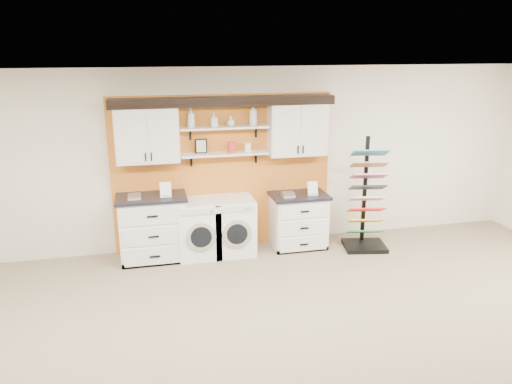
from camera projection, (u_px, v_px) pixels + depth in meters
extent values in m
plane|color=white|center=(310.00, 89.00, 3.58)|extent=(10.00, 10.00, 0.00)
plane|color=silver|center=(223.00, 159.00, 7.72)|extent=(10.00, 0.00, 10.00)
cube|color=#C86C22|center=(224.00, 172.00, 7.74)|extent=(3.40, 0.07, 2.40)
cube|color=silver|center=(147.00, 134.00, 7.15)|extent=(0.90, 0.34, 0.84)
cube|color=silver|center=(131.00, 136.00, 6.94)|extent=(0.42, 0.01, 0.78)
cube|color=silver|center=(163.00, 135.00, 7.04)|extent=(0.42, 0.01, 0.78)
cube|color=silver|center=(297.00, 128.00, 7.64)|extent=(0.90, 0.34, 0.84)
cube|color=silver|center=(287.00, 130.00, 7.43)|extent=(0.42, 0.01, 0.78)
cube|color=silver|center=(315.00, 129.00, 7.52)|extent=(0.42, 0.01, 0.78)
cube|color=silver|center=(225.00, 154.00, 7.50)|extent=(1.32, 0.28, 0.03)
cube|color=silver|center=(225.00, 127.00, 7.38)|extent=(1.32, 0.28, 0.03)
cube|color=black|center=(224.00, 100.00, 7.29)|extent=(3.30, 0.40, 0.10)
cube|color=black|center=(226.00, 106.00, 7.13)|extent=(3.30, 0.04, 0.04)
cube|color=black|center=(201.00, 146.00, 7.43)|extent=(0.18, 0.02, 0.22)
cube|color=beige|center=(201.00, 146.00, 7.42)|extent=(0.14, 0.01, 0.18)
cylinder|color=red|center=(231.00, 147.00, 7.49)|extent=(0.11, 0.11, 0.16)
cylinder|color=silver|center=(248.00, 147.00, 7.55)|extent=(0.10, 0.10, 0.14)
cube|color=silver|center=(153.00, 229.00, 7.41)|extent=(0.95, 0.60, 0.95)
cube|color=black|center=(155.00, 263.00, 7.28)|extent=(0.95, 0.06, 0.07)
cube|color=black|center=(151.00, 197.00, 7.27)|extent=(1.01, 0.66, 0.04)
cube|color=silver|center=(152.00, 216.00, 7.04)|extent=(0.87, 0.02, 0.26)
cube|color=silver|center=(154.00, 236.00, 7.12)|extent=(0.87, 0.02, 0.26)
cube|color=silver|center=(155.00, 256.00, 7.21)|extent=(0.87, 0.02, 0.26)
cube|color=silver|center=(298.00, 221.00, 7.91)|extent=(0.83, 0.60, 0.83)
cube|color=black|center=(303.00, 250.00, 7.77)|extent=(0.83, 0.06, 0.06)
cube|color=black|center=(299.00, 195.00, 7.79)|extent=(0.88, 0.66, 0.04)
cube|color=silver|center=(305.00, 211.00, 7.55)|extent=(0.76, 0.02, 0.23)
cube|color=silver|center=(304.00, 228.00, 7.63)|extent=(0.76, 0.02, 0.23)
cube|color=silver|center=(304.00, 244.00, 7.71)|extent=(0.76, 0.02, 0.23)
cube|color=white|center=(198.00, 228.00, 7.57)|extent=(0.62, 0.66, 0.87)
cube|color=silver|center=(200.00, 212.00, 7.15)|extent=(0.53, 0.02, 0.09)
cylinder|color=silver|center=(201.00, 237.00, 7.26)|extent=(0.44, 0.05, 0.44)
cylinder|color=black|center=(201.00, 237.00, 7.23)|extent=(0.31, 0.03, 0.31)
cube|color=white|center=(233.00, 225.00, 7.68)|extent=(0.63, 0.66, 0.87)
cube|color=silver|center=(237.00, 209.00, 7.26)|extent=(0.53, 0.02, 0.09)
cylinder|color=silver|center=(237.00, 234.00, 7.37)|extent=(0.44, 0.05, 0.44)
cylinder|color=black|center=(237.00, 234.00, 7.35)|extent=(0.31, 0.03, 0.31)
cube|color=black|center=(364.00, 246.00, 7.93)|extent=(0.73, 0.64, 0.06)
cube|color=black|center=(365.00, 190.00, 7.87)|extent=(0.06, 0.06, 1.71)
cube|color=#23803C|center=(365.00, 231.00, 7.89)|extent=(0.58, 0.39, 0.15)
cube|color=yellow|center=(366.00, 221.00, 7.84)|extent=(0.58, 0.39, 0.15)
cube|color=red|center=(366.00, 210.00, 7.79)|extent=(0.58, 0.39, 0.15)
cube|color=silver|center=(367.00, 199.00, 7.73)|extent=(0.58, 0.39, 0.15)
cube|color=black|center=(368.00, 187.00, 7.68)|extent=(0.58, 0.39, 0.15)
cube|color=pink|center=(369.00, 176.00, 7.63)|extent=(0.58, 0.39, 0.15)
cube|color=olive|center=(369.00, 164.00, 7.58)|extent=(0.58, 0.39, 0.15)
cube|color=teal|center=(370.00, 153.00, 7.53)|extent=(0.58, 0.39, 0.15)
imported|color=silver|center=(191.00, 118.00, 7.23)|extent=(0.13, 0.13, 0.28)
imported|color=silver|center=(214.00, 120.00, 7.31)|extent=(0.11, 0.11, 0.21)
imported|color=silver|center=(231.00, 121.00, 7.38)|extent=(0.16, 0.16, 0.15)
imported|color=silver|center=(253.00, 115.00, 7.43)|extent=(0.18, 0.18, 0.32)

